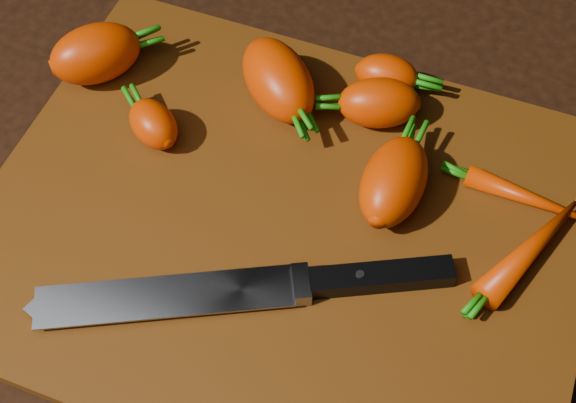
% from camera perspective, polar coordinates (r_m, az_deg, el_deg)
% --- Properties ---
extents(ground, '(2.00, 2.00, 0.01)m').
position_cam_1_polar(ground, '(0.68, -0.30, -2.27)').
color(ground, black).
extents(cutting_board, '(0.50, 0.40, 0.01)m').
position_cam_1_polar(cutting_board, '(0.67, -0.30, -1.79)').
color(cutting_board, '#4E280A').
rests_on(cutting_board, ground).
extents(carrot_0, '(0.10, 0.10, 0.05)m').
position_cam_1_polar(carrot_0, '(0.77, -13.52, 10.19)').
color(carrot_0, '#EE3900').
rests_on(carrot_0, cutting_board).
extents(carrot_1, '(0.07, 0.06, 0.04)m').
position_cam_1_polar(carrot_1, '(0.71, -9.55, 5.45)').
color(carrot_1, '#EE3900').
rests_on(carrot_1, cutting_board).
extents(carrot_2, '(0.11, 0.11, 0.06)m').
position_cam_1_polar(carrot_2, '(0.72, -0.70, 8.64)').
color(carrot_2, '#EE3900').
rests_on(carrot_2, cutting_board).
extents(carrot_3, '(0.05, 0.09, 0.05)m').
position_cam_1_polar(carrot_3, '(0.66, 7.52, 1.42)').
color(carrot_3, '#EE3900').
rests_on(carrot_3, cutting_board).
extents(carrot_4, '(0.08, 0.07, 0.05)m').
position_cam_1_polar(carrot_4, '(0.72, 6.48, 6.98)').
color(carrot_4, '#EE3900').
rests_on(carrot_4, cutting_board).
extents(carrot_5, '(0.06, 0.04, 0.04)m').
position_cam_1_polar(carrot_5, '(0.74, 7.04, 8.92)').
color(carrot_5, '#EE3900').
rests_on(carrot_5, cutting_board).
extents(carrot_6, '(0.07, 0.12, 0.03)m').
position_cam_1_polar(carrot_6, '(0.67, 16.93, -3.19)').
color(carrot_6, '#EE3900').
rests_on(carrot_6, cutting_board).
extents(carrot_7, '(0.11, 0.03, 0.02)m').
position_cam_1_polar(carrot_7, '(0.70, 16.87, 0.19)').
color(carrot_7, '#EE3900').
rests_on(carrot_7, cutting_board).
extents(knife, '(0.31, 0.17, 0.02)m').
position_cam_1_polar(knife, '(0.63, -6.95, -6.57)').
color(knife, gray).
rests_on(knife, cutting_board).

